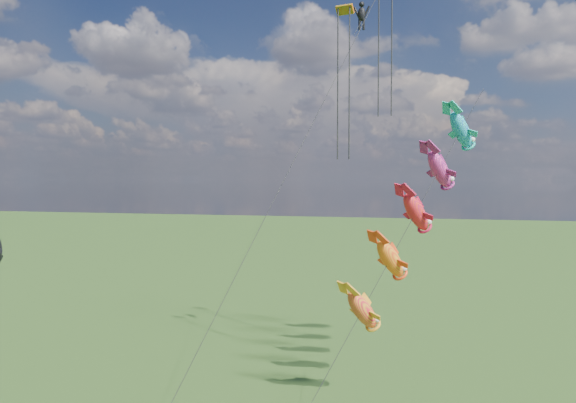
# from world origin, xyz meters

# --- Properties ---
(fish_windsock_rig) EXTENTS (9.02, 13.30, 17.30)m
(fish_windsock_rig) POSITION_xyz_m (19.03, 10.58, 9.72)
(fish_windsock_rig) COLOR brown
(fish_windsock_rig) RESTS_ON ground
(parafoil_rig) EXTENTS (8.99, 15.70, 23.74)m
(parafoil_rig) POSITION_xyz_m (15.73, 11.17, 20.08)
(parafoil_rig) COLOR brown
(parafoil_rig) RESTS_ON ground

